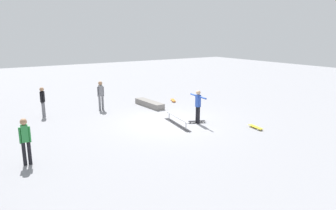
# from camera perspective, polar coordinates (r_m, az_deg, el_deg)

# --- Properties ---
(ground_plane) EXTENTS (60.00, 60.00, 0.00)m
(ground_plane) POSITION_cam_1_polar(r_m,az_deg,el_deg) (14.67, 0.01, -3.20)
(ground_plane) COLOR gray
(grind_rail) EXTENTS (2.40, 0.62, 0.37)m
(grind_rail) POSITION_cam_1_polar(r_m,az_deg,el_deg) (14.25, 1.68, -3.04)
(grind_rail) COLOR black
(grind_rail) RESTS_ON ground_plane
(skate_ledge) EXTENTS (2.35, 0.65, 0.32)m
(skate_ledge) POSITION_cam_1_polar(r_m,az_deg,el_deg) (17.81, -3.46, 0.24)
(skate_ledge) COLOR gray
(skate_ledge) RESTS_ON ground_plane
(skater_main) EXTENTS (1.28, 0.22, 1.59)m
(skater_main) POSITION_cam_1_polar(r_m,az_deg,el_deg) (14.32, 5.56, 0.14)
(skater_main) COLOR black
(skater_main) RESTS_ON ground_plane
(skateboard_main) EXTENTS (0.50, 0.81, 0.09)m
(skateboard_main) POSITION_cam_1_polar(r_m,az_deg,el_deg) (14.62, 5.36, -3.02)
(skateboard_main) COLOR black
(skateboard_main) RESTS_ON ground_plane
(bystander_green_shirt) EXTENTS (0.21, 0.35, 1.55)m
(bystander_green_shirt) POSITION_cam_1_polar(r_m,az_deg,el_deg) (10.77, -24.88, -5.72)
(bystander_green_shirt) COLOR black
(bystander_green_shirt) RESTS_ON ground_plane
(bystander_grey_shirt) EXTENTS (0.23, 0.37, 1.61)m
(bystander_grey_shirt) POSITION_cam_1_polar(r_m,az_deg,el_deg) (17.11, -12.32, 1.99)
(bystander_grey_shirt) COLOR slate
(bystander_grey_shirt) RESTS_ON ground_plane
(bystander_black_shirt) EXTENTS (0.33, 0.25, 1.51)m
(bystander_black_shirt) POSITION_cam_1_polar(r_m,az_deg,el_deg) (16.65, -22.16, 0.82)
(bystander_black_shirt) COLOR slate
(bystander_black_shirt) RESTS_ON ground_plane
(loose_skateboard_yellow) EXTENTS (0.82, 0.35, 0.09)m
(loose_skateboard_yellow) POSITION_cam_1_polar(r_m,az_deg,el_deg) (14.24, 15.87, -3.92)
(loose_skateboard_yellow) COLOR yellow
(loose_skateboard_yellow) RESTS_ON ground_plane
(loose_skateboard_orange) EXTENTS (0.81, 0.51, 0.09)m
(loose_skateboard_orange) POSITION_cam_1_polar(r_m,az_deg,el_deg) (19.13, 0.94, 0.91)
(loose_skateboard_orange) COLOR orange
(loose_skateboard_orange) RESTS_ON ground_plane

